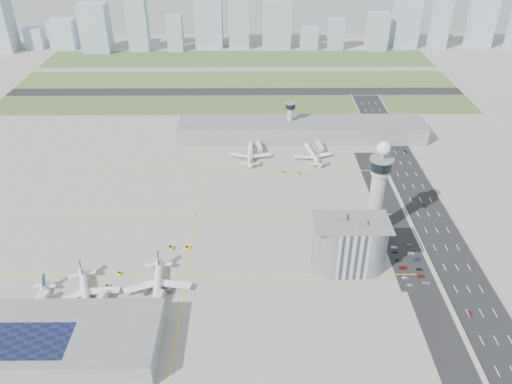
{
  "coord_description": "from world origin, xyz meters",
  "views": [
    {
      "loc": [
        -2.15,
        -243.95,
        187.29
      ],
      "look_at": [
        0.0,
        35.0,
        15.0
      ],
      "focal_mm": 35.0,
      "sensor_mm": 36.0,
      "label": 1
    }
  ],
  "objects_px": {
    "airplane_near_c": "(157,283)",
    "car_lot_8": "(419,269)",
    "tug_1": "(119,273)",
    "jet_bridge_far_1": "(317,143)",
    "tug_2": "(187,248)",
    "car_lot_4": "(395,252)",
    "car_hw_4": "(373,123)",
    "car_lot_10": "(411,253)",
    "car_lot_6": "(426,283)",
    "car_lot_9": "(417,259)",
    "jet_bridge_near_2": "(153,312)",
    "tug_4": "(283,173)",
    "car_lot_11": "(410,245)",
    "airplane_near_a": "(34,303)",
    "tug_0": "(107,286)",
    "car_lot_2": "(403,268)",
    "tug_5": "(298,173)",
    "control_tower": "(378,187)",
    "tug_3": "(170,247)",
    "airplane_far_b": "(313,152)",
    "car_lot_3": "(399,260)",
    "car_hw_1": "(425,206)",
    "jet_bridge_near_1": "(94,313)",
    "airplane_far_a": "(250,151)",
    "car_lot_7": "(421,276)",
    "airplane_near_b": "(84,292)",
    "admin_building": "(349,244)",
    "secondary_tower": "(290,117)",
    "jet_bridge_near_0": "(34,313)",
    "jet_bridge_far_0": "(257,143)",
    "car_hw_0": "(470,314)",
    "car_hw_2": "(405,152)"
  },
  "relations": [
    {
      "from": "car_lot_3",
      "to": "car_lot_4",
      "type": "relative_size",
      "value": 1.12
    },
    {
      "from": "tug_4",
      "to": "airplane_near_a",
      "type": "bearing_deg",
      "value": 130.06
    },
    {
      "from": "airplane_near_c",
      "to": "car_lot_2",
      "type": "bearing_deg",
      "value": 91.29
    },
    {
      "from": "car_lot_4",
      "to": "car_lot_9",
      "type": "distance_m",
      "value": 13.1
    },
    {
      "from": "airplane_near_a",
      "to": "tug_2",
      "type": "xyz_separation_m",
      "value": [
        72.64,
        49.76,
        -3.86
      ]
    },
    {
      "from": "tug_0",
      "to": "car_lot_7",
      "type": "relative_size",
      "value": 0.71
    },
    {
      "from": "car_hw_4",
      "to": "car_lot_8",
      "type": "bearing_deg",
      "value": -86.06
    },
    {
      "from": "admin_building",
      "to": "car_lot_7",
      "type": "xyz_separation_m",
      "value": [
        40.15,
        -10.04,
        -14.71
      ]
    },
    {
      "from": "airplane_near_c",
      "to": "car_lot_3",
      "type": "distance_m",
      "value": 138.93
    },
    {
      "from": "control_tower",
      "to": "car_lot_3",
      "type": "bearing_deg",
      "value": -67.12
    },
    {
      "from": "secondary_tower",
      "to": "car_lot_6",
      "type": "distance_m",
      "value": 198.92
    },
    {
      "from": "car_hw_1",
      "to": "tug_2",
      "type": "bearing_deg",
      "value": -157.14
    },
    {
      "from": "tug_1",
      "to": "secondary_tower",
      "type": "bearing_deg",
      "value": -111.82
    },
    {
      "from": "tug_3",
      "to": "car_lot_8",
      "type": "xyz_separation_m",
      "value": [
        144.64,
        -20.47,
        -0.45
      ]
    },
    {
      "from": "airplane_near_b",
      "to": "car_lot_9",
      "type": "distance_m",
      "value": 187.06
    },
    {
      "from": "airplane_far_b",
      "to": "car_lot_11",
      "type": "xyz_separation_m",
      "value": [
        47.24,
        -115.1,
        -4.86
      ]
    },
    {
      "from": "jet_bridge_near_2",
      "to": "car_lot_9",
      "type": "distance_m",
      "value": 153.15
    },
    {
      "from": "control_tower",
      "to": "car_hw_0",
      "type": "xyz_separation_m",
      "value": [
        36.78,
        -68.95,
        -34.47
      ]
    },
    {
      "from": "airplane_near_a",
      "to": "tug_0",
      "type": "relative_size",
      "value": 12.07
    },
    {
      "from": "tug_1",
      "to": "car_hw_4",
      "type": "height_order",
      "value": "tug_1"
    },
    {
      "from": "airplane_near_b",
      "to": "car_lot_11",
      "type": "distance_m",
      "value": 189.38
    },
    {
      "from": "jet_bridge_far_1",
      "to": "car_lot_4",
      "type": "bearing_deg",
      "value": 2.11
    },
    {
      "from": "tug_0",
      "to": "car_lot_3",
      "type": "distance_m",
      "value": 166.3
    },
    {
      "from": "airplane_far_b",
      "to": "tug_3",
      "type": "relative_size",
      "value": 10.83
    },
    {
      "from": "admin_building",
      "to": "car_lot_2",
      "type": "xyz_separation_m",
      "value": [
        31.69,
        -2.73,
        -14.66
      ]
    },
    {
      "from": "car_lot_11",
      "to": "car_hw_2",
      "type": "relative_size",
      "value": 0.85
    },
    {
      "from": "car_lot_2",
      "to": "car_lot_6",
      "type": "relative_size",
      "value": 1.06
    },
    {
      "from": "tug_4",
      "to": "car_lot_11",
      "type": "bearing_deg",
      "value": -147.12
    },
    {
      "from": "jet_bridge_far_0",
      "to": "tug_3",
      "type": "height_order",
      "value": "jet_bridge_far_0"
    },
    {
      "from": "jet_bridge_near_1",
      "to": "tug_3",
      "type": "bearing_deg",
      "value": -19.3
    },
    {
      "from": "jet_bridge_near_1",
      "to": "tug_5",
      "type": "relative_size",
      "value": 4.63
    },
    {
      "from": "tug_1",
      "to": "car_lot_8",
      "type": "distance_m",
      "value": 170.45
    },
    {
      "from": "control_tower",
      "to": "tug_5",
      "type": "bearing_deg",
      "value": 117.37
    },
    {
      "from": "airplane_near_a",
      "to": "tug_5",
      "type": "relative_size",
      "value": 11.61
    },
    {
      "from": "jet_bridge_far_1",
      "to": "tug_2",
      "type": "xyz_separation_m",
      "value": [
        -93.99,
        -138.14,
        -1.79
      ]
    },
    {
      "from": "secondary_tower",
      "to": "car_lot_7",
      "type": "distance_m",
      "value": 193.22
    },
    {
      "from": "car_lot_9",
      "to": "jet_bridge_far_1",
      "type": "bearing_deg",
      "value": 16.32
    },
    {
      "from": "airplane_near_c",
      "to": "airplane_far_b",
      "type": "bearing_deg",
      "value": 140.93
    },
    {
      "from": "tug_0",
      "to": "car_hw_4",
      "type": "xyz_separation_m",
      "value": [
        190.92,
        218.21,
        -0.28
      ]
    },
    {
      "from": "control_tower",
      "to": "airplane_far_b",
      "type": "relative_size",
      "value": 1.67
    },
    {
      "from": "car_lot_3",
      "to": "car_hw_1",
      "type": "xyz_separation_m",
      "value": [
        32.41,
        57.16,
        0.07
      ]
    },
    {
      "from": "airplane_near_c",
      "to": "car_lot_8",
      "type": "relative_size",
      "value": 12.64
    },
    {
      "from": "control_tower",
      "to": "jet_bridge_near_0",
      "type": "distance_m",
      "value": 200.06
    },
    {
      "from": "airplane_near_b",
      "to": "car_hw_0",
      "type": "height_order",
      "value": "airplane_near_b"
    },
    {
      "from": "jet_bridge_near_0",
      "to": "jet_bridge_near_1",
      "type": "bearing_deg",
      "value": -80.0
    },
    {
      "from": "airplane_far_a",
      "to": "car_lot_9",
      "type": "bearing_deg",
      "value": -142.24
    },
    {
      "from": "jet_bridge_near_0",
      "to": "car_lot_4",
      "type": "bearing_deg",
      "value": -65.5
    },
    {
      "from": "car_lot_10",
      "to": "car_lot_6",
      "type": "bearing_deg",
      "value": -168.01
    },
    {
      "from": "tug_5",
      "to": "airplane_far_a",
      "type": "bearing_deg",
      "value": 157.06
    },
    {
      "from": "tug_3",
      "to": "car_lot_9",
      "type": "distance_m",
      "value": 146.16
    }
  ]
}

